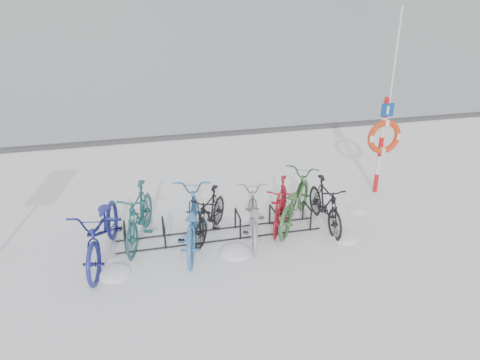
% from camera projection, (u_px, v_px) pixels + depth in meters
% --- Properties ---
extents(ground, '(900.00, 900.00, 0.00)m').
position_uv_depth(ground, '(220.00, 235.00, 9.19)').
color(ground, white).
rests_on(ground, ground).
extents(quay_edge, '(400.00, 0.25, 0.10)m').
position_uv_depth(quay_edge, '(183.00, 137.00, 14.39)').
color(quay_edge, '#3F3F42').
rests_on(quay_edge, ground).
extents(bike_rack, '(4.00, 0.48, 0.46)m').
position_uv_depth(bike_rack, '(220.00, 227.00, 9.11)').
color(bike_rack, black).
rests_on(bike_rack, ground).
extents(lifebuoy_station, '(0.79, 0.23, 4.10)m').
position_uv_depth(lifebuoy_station, '(384.00, 137.00, 10.37)').
color(lifebuoy_station, red).
rests_on(lifebuoy_station, ground).
extents(bike_0, '(1.18, 2.36, 1.18)m').
position_uv_depth(bike_0, '(103.00, 228.00, 8.28)').
color(bike_0, navy).
rests_on(bike_0, ground).
extents(bike_1, '(1.04, 1.95, 1.13)m').
position_uv_depth(bike_1, '(139.00, 214.00, 8.83)').
color(bike_1, '#1C5357').
rests_on(bike_1, ground).
extents(bike_2, '(1.11, 2.20, 1.10)m').
position_uv_depth(bike_2, '(191.00, 219.00, 8.67)').
color(bike_2, '#3778B7').
rests_on(bike_2, ground).
extents(bike_3, '(1.21, 1.61, 0.96)m').
position_uv_depth(bike_3, '(210.00, 212.00, 9.04)').
color(bike_3, black).
rests_on(bike_3, ground).
extents(bike_4, '(1.01, 1.91, 0.95)m').
position_uv_depth(bike_4, '(253.00, 215.00, 8.97)').
color(bike_4, '#9B9EA2').
rests_on(bike_4, ground).
extents(bike_5, '(1.15, 1.69, 0.99)m').
position_uv_depth(bike_5, '(281.00, 203.00, 9.38)').
color(bike_5, maroon).
rests_on(bike_5, ground).
extents(bike_6, '(1.73, 2.06, 1.06)m').
position_uv_depth(bike_6, '(294.00, 199.00, 9.48)').
color(bike_6, '#386937').
rests_on(bike_6, ground).
extents(bike_7, '(0.49, 1.69, 1.01)m').
position_uv_depth(bike_7, '(325.00, 203.00, 9.37)').
color(bike_7, black).
rests_on(bike_7, ground).
extents(snow_drifts, '(5.63, 1.96, 0.21)m').
position_uv_depth(snow_drifts, '(242.00, 246.00, 8.84)').
color(snow_drifts, white).
rests_on(snow_drifts, ground).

